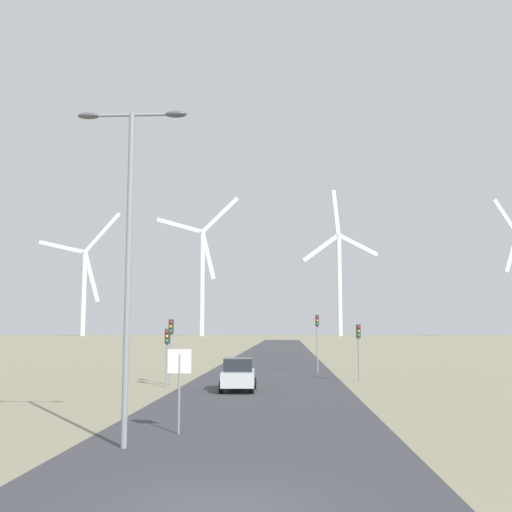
# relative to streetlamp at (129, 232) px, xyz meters

# --- Properties ---
(ground_plane) EXTENTS (600.00, 600.00, 0.00)m
(ground_plane) POSITION_rel_streetlamp_xyz_m (3.42, -5.69, -6.43)
(ground_plane) COLOR gray
(road_surface) EXTENTS (10.00, 240.00, 0.01)m
(road_surface) POSITION_rel_streetlamp_xyz_m (3.42, 42.31, -6.43)
(road_surface) COLOR #38383D
(road_surface) RESTS_ON ground
(streetlamp) EXTENTS (3.47, 0.32, 10.27)m
(streetlamp) POSITION_rel_streetlamp_xyz_m (0.00, 0.00, 0.00)
(streetlamp) COLOR gray
(streetlamp) RESTS_ON ground
(stop_sign_near) EXTENTS (0.81, 0.07, 2.80)m
(stop_sign_near) POSITION_rel_streetlamp_xyz_m (1.18, 2.47, -4.47)
(stop_sign_near) COLOR gray
(stop_sign_near) RESTS_ON ground
(traffic_light_post_near_left) EXTENTS (0.28, 0.34, 3.47)m
(traffic_light_post_near_left) POSITION_rel_streetlamp_xyz_m (-2.39, 18.17, -3.88)
(traffic_light_post_near_left) COLOR gray
(traffic_light_post_near_left) RESTS_ON ground
(traffic_light_post_near_right) EXTENTS (0.28, 0.34, 3.75)m
(traffic_light_post_near_right) POSITION_rel_streetlamp_xyz_m (9.55, 22.22, -3.68)
(traffic_light_post_near_right) COLOR gray
(traffic_light_post_near_right) RESTS_ON ground
(traffic_light_post_mid_left) EXTENTS (0.28, 0.34, 4.05)m
(traffic_light_post_mid_left) POSITION_rel_streetlamp_xyz_m (-2.43, 19.50, -3.47)
(traffic_light_post_mid_left) COLOR gray
(traffic_light_post_mid_left) RESTS_ON ground
(traffic_light_post_mid_right) EXTENTS (0.28, 0.33, 4.55)m
(traffic_light_post_mid_right) POSITION_rel_streetlamp_xyz_m (7.23, 30.08, -3.12)
(traffic_light_post_mid_right) COLOR gray
(traffic_light_post_mid_right) RESTS_ON ground
(car_approaching) EXTENTS (1.99, 4.18, 1.83)m
(car_approaching) POSITION_rel_streetlamp_xyz_m (2.08, 16.20, -5.52)
(car_approaching) COLOR #B7BCC1
(car_approaching) RESTS_ON ground
(wind_turbine_far_left) EXTENTS (39.96, 5.97, 56.05)m
(wind_turbine_far_left) POSITION_rel_streetlamp_xyz_m (-87.26, 249.42, 18.35)
(wind_turbine_far_left) COLOR silver
(wind_turbine_far_left) RESTS_ON ground
(wind_turbine_left) EXTENTS (37.84, 2.68, 62.50)m
(wind_turbine_left) POSITION_rel_streetlamp_xyz_m (-32.91, 247.32, 22.72)
(wind_turbine_left) COLOR silver
(wind_turbine_left) RESTS_ON ground
(wind_turbine_center) EXTENTS (35.31, 11.14, 66.49)m
(wind_turbine_center) POSITION_rel_streetlamp_xyz_m (28.69, 253.44, 22.03)
(wind_turbine_center) COLOR silver
(wind_turbine_center) RESTS_ON ground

